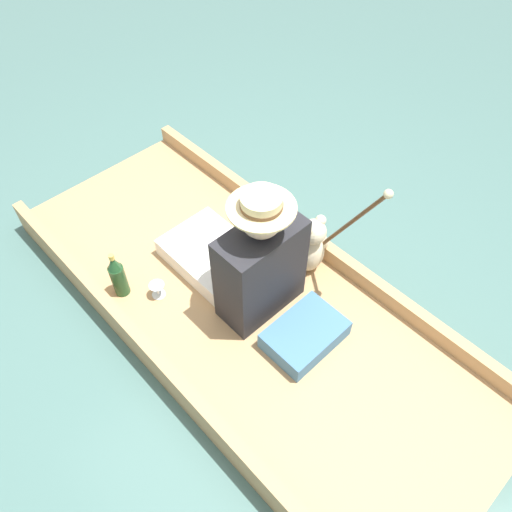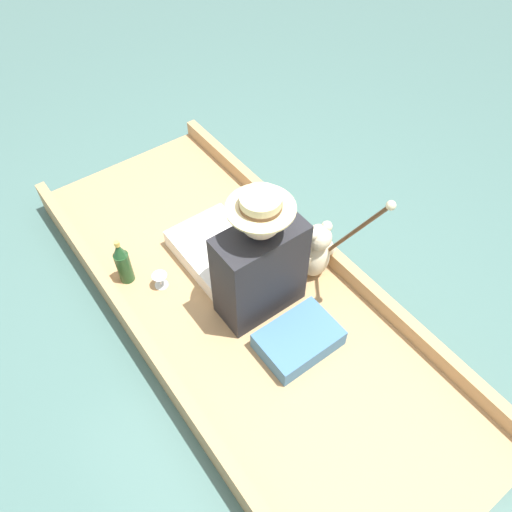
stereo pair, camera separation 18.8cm
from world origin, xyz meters
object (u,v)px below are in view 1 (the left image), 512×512
(teddy_bear, at_px, (311,246))
(walking_cane, at_px, (350,223))
(seated_person, at_px, (246,260))
(champagne_bottle, at_px, (118,275))
(wine_glass, at_px, (157,288))

(teddy_bear, bearing_deg, walking_cane, -70.00)
(seated_person, bearing_deg, teddy_bear, -21.76)
(champagne_bottle, bearing_deg, seated_person, -43.18)
(teddy_bear, xyz_separation_m, wine_glass, (-0.73, 0.42, -0.12))
(wine_glass, xyz_separation_m, champagne_bottle, (-0.13, 0.15, 0.08))
(seated_person, relative_size, teddy_bear, 2.15)
(seated_person, relative_size, champagne_bottle, 2.67)
(wine_glass, bearing_deg, walking_cane, -36.98)
(teddy_bear, relative_size, walking_cane, 0.49)
(walking_cane, bearing_deg, teddy_bear, 110.00)
(teddy_bear, distance_m, walking_cane, 0.32)
(seated_person, distance_m, champagne_bottle, 0.68)
(teddy_bear, bearing_deg, seated_person, 162.28)
(walking_cane, xyz_separation_m, champagne_bottle, (-0.92, 0.75, -0.30))
(teddy_bear, height_order, champagne_bottle, teddy_bear)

